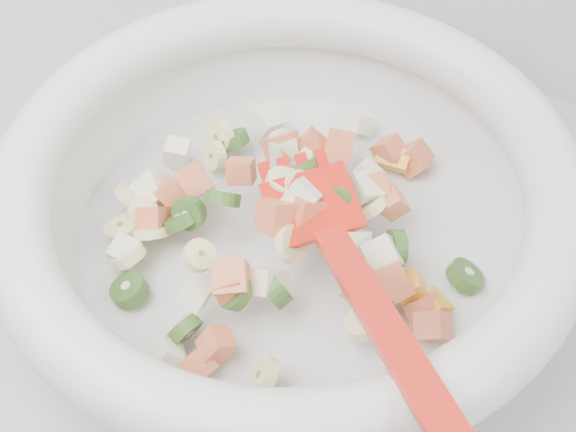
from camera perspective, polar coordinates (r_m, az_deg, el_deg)
The scene contains 1 object.
mixing_bowl at distance 0.55m, azimuth 0.01°, elevation 0.80°, with size 0.40×0.40×0.13m.
Camera 1 is at (0.08, 1.15, 1.37)m, focal length 50.00 mm.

